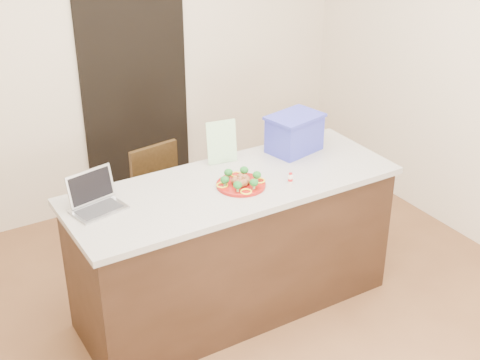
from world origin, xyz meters
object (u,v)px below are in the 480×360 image
blue_box (294,133)px  island (234,246)px  plate (241,184)px  yogurt_bottle (290,179)px  laptop (95,198)px  chair (161,197)px  napkin (239,189)px

blue_box → island: bearing=-173.9°
plate → blue_box: 0.63m
yogurt_bottle → island: bearing=149.2°
laptop → chair: size_ratio=0.38×
napkin → chair: 1.00m
napkin → laptop: laptop is taller
plate → laptop: laptop is taller
island → napkin: napkin is taller
yogurt_bottle → blue_box: 0.48m
laptop → blue_box: size_ratio=0.81×
island → blue_box: (0.58, 0.19, 0.59)m
laptop → blue_box: bearing=-10.1°
napkin → plate: bearing=41.8°
island → yogurt_bottle: bearing=-30.8°
napkin → blue_box: bearing=25.5°
napkin → island: bearing=78.5°
island → laptop: laptop is taller
laptop → napkin: bearing=-28.7°
island → napkin: size_ratio=15.44×
laptop → blue_box: blue_box is taller
island → yogurt_bottle: 0.60m
plate → laptop: (-0.84, 0.21, 0.04)m
napkin → laptop: (-0.80, 0.24, 0.05)m
island → napkin: 0.47m
island → yogurt_bottle: (0.30, -0.18, 0.48)m
island → chair: bearing=99.7°
plate → laptop: 0.87m
island → chair: island is taller
plate → napkin: bearing=-138.2°
island → yogurt_bottle: yogurt_bottle is taller
yogurt_bottle → chair: (-0.43, 0.97, -0.46)m
laptop → chair: 1.06m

